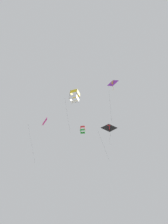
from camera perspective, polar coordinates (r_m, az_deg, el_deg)
The scene contains 5 objects.
kite_delta_near_left at distance 43.99m, azimuth 7.53°, elevation 7.48°, with size 1.81×1.87×9.25m.
kite_diamond_mid_left at distance 46.27m, azimuth -10.25°, elevation -2.48°, with size 3.95×3.72×9.44m.
kite_box_low_drifter at distance 37.91m, azimuth -2.48°, elevation 4.15°, with size 2.92×2.62×7.33m.
kite_delta_near_right at distance 38.02m, azimuth 6.61°, elevation -4.19°, with size 3.08×2.29×5.98m.
kite_box_highest at distance 46.58m, azimuth -0.34°, elevation -4.66°, with size 1.48×1.69×1.73m.
Camera 1 is at (-11.01, -32.30, 12.30)m, focal length 34.85 mm.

